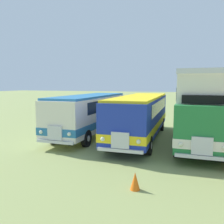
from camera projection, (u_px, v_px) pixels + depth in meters
The scene contains 4 objects.
bus_first_in_row at pixel (90, 112), 17.63m from camera, with size 2.71×9.74×2.99m.
bus_second_in_row at pixel (141, 114), 16.40m from camera, with size 2.90×10.72×2.99m.
bus_third_in_row at pixel (200, 107), 15.20m from camera, with size 2.71×10.43×4.52m.
cone_far_end at pixel (135, 181), 8.54m from camera, with size 0.36×0.36×0.65m, color orange.
Camera 1 is at (-2.21, -15.98, 3.81)m, focal length 37.99 mm.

